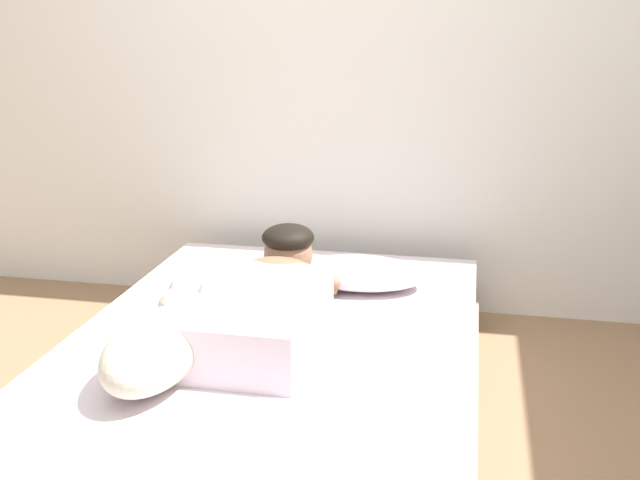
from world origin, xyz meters
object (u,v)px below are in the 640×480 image
at_px(person_lying, 263,299).
at_px(dog, 158,344).
at_px(cell_phone, 273,319).
at_px(coffee_cup, 325,279).
at_px(bed, 275,374).
at_px(pillow, 359,273).

distance_m(person_lying, dog, 0.45).
bearing_deg(person_lying, cell_phone, 78.10).
bearing_deg(dog, coffee_cup, 67.72).
height_order(bed, cell_phone, cell_phone).
xyz_separation_m(person_lying, cell_phone, (0.02, 0.07, -0.10)).
height_order(pillow, dog, dog).
bearing_deg(coffee_cup, cell_phone, -108.20).
xyz_separation_m(pillow, cell_phone, (-0.24, -0.41, -0.05)).
distance_m(dog, cell_phone, 0.53).
xyz_separation_m(dog, coffee_cup, (0.34, 0.83, -0.07)).
relative_size(pillow, coffee_cup, 4.16).
bearing_deg(bed, person_lying, 143.04).
height_order(pillow, coffee_cup, pillow).
xyz_separation_m(pillow, person_lying, (-0.26, -0.48, 0.05)).
distance_m(bed, coffee_cup, 0.50).
height_order(bed, person_lying, person_lying).
distance_m(person_lying, cell_phone, 0.13).
height_order(person_lying, cell_phone, person_lying).
bearing_deg(pillow, bed, -112.41).
bearing_deg(bed, dog, -124.60).
bearing_deg(bed, pillow, 67.59).
distance_m(coffee_cup, cell_phone, 0.37).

